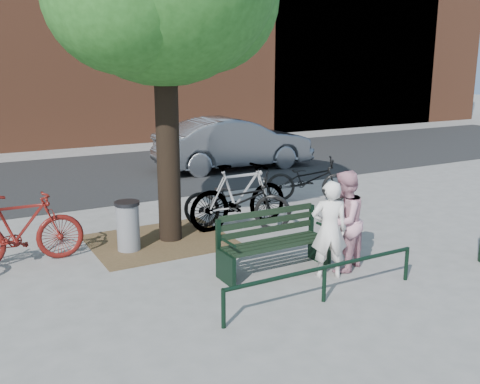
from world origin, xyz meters
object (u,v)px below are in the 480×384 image
person_right (344,221)px  parked_car (234,143)px  bicycle_c (237,201)px  person_left (329,230)px  litter_bin (128,226)px  park_bench (272,240)px

person_right → parked_car: bearing=-131.3°
bicycle_c → person_left: bearing=-142.5°
litter_bin → person_right: bearing=-43.2°
park_bench → litter_bin: size_ratio=2.03×
park_bench → bicycle_c: 2.20m
litter_bin → bicycle_c: bicycle_c is taller
litter_bin → bicycle_c: (2.20, 0.20, 0.11)m
park_bench → parked_car: size_ratio=0.37×
person_right → litter_bin: size_ratio=1.80×
park_bench → person_left: size_ratio=1.19×
park_bench → person_left: bearing=-46.8°
bicycle_c → parked_car: 6.03m
park_bench → bicycle_c: bicycle_c is taller
litter_bin → parked_car: 7.47m
person_left → park_bench: bearing=-18.7°
park_bench → bicycle_c: size_ratio=0.84×
person_right → parked_car: 8.31m
bicycle_c → parked_car: parked_car is taller
park_bench → person_left: person_left is taller
person_left → person_right: 0.39m
park_bench → bicycle_c: (0.56, 2.12, 0.06)m
person_right → person_left: bearing=-6.5°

